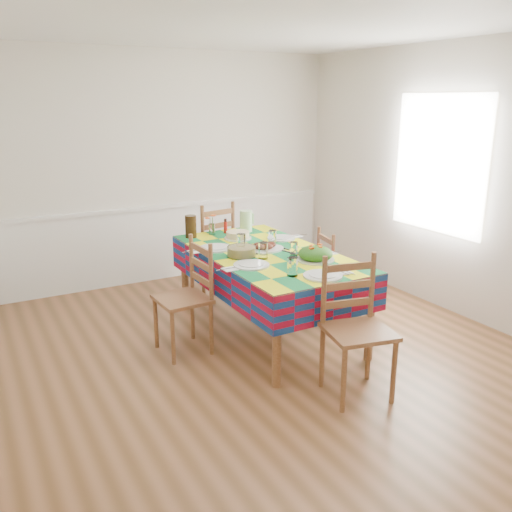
# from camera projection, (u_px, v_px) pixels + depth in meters

# --- Properties ---
(room) EXTENTS (4.58, 5.08, 2.78)m
(room) POSITION_uv_depth(u_px,v_px,m) (266.00, 203.00, 4.28)
(room) COLOR brown
(room) RESTS_ON ground
(wainscot) EXTENTS (4.41, 0.06, 0.92)m
(wainscot) POSITION_uv_depth(u_px,v_px,m) (163.00, 240.00, 6.61)
(wainscot) COLOR white
(wainscot) RESTS_ON room
(window_right) EXTENTS (0.00, 1.40, 1.40)m
(window_right) POSITION_uv_depth(u_px,v_px,m) (439.00, 164.00, 5.54)
(window_right) COLOR white
(window_right) RESTS_ON room
(dining_table) EXTENTS (1.09, 2.02, 0.79)m
(dining_table) POSITION_uv_depth(u_px,v_px,m) (268.00, 261.00, 5.00)
(dining_table) COLOR brown
(dining_table) RESTS_ON room
(setting_near_head) EXTENTS (0.51, 0.34, 0.15)m
(setting_near_head) POSITION_uv_depth(u_px,v_px,m) (313.00, 272.00, 4.30)
(setting_near_head) COLOR silver
(setting_near_head) RESTS_ON dining_table
(setting_left_near) EXTENTS (0.56, 0.33, 0.15)m
(setting_left_near) POSITION_uv_depth(u_px,v_px,m) (255.00, 260.00, 4.63)
(setting_left_near) COLOR silver
(setting_left_near) RESTS_ON dining_table
(setting_left_far) EXTENTS (0.57, 0.34, 0.15)m
(setting_left_far) POSITION_uv_depth(u_px,v_px,m) (224.00, 246.00, 5.06)
(setting_left_far) COLOR silver
(setting_left_far) RESTS_ON dining_table
(setting_right_near) EXTENTS (0.49, 0.28, 0.12)m
(setting_right_near) POSITION_uv_depth(u_px,v_px,m) (308.00, 253.00, 4.85)
(setting_right_near) COLOR silver
(setting_right_near) RESTS_ON dining_table
(setting_right_far) EXTENTS (0.53, 0.31, 0.14)m
(setting_right_far) POSITION_uv_depth(u_px,v_px,m) (279.00, 238.00, 5.38)
(setting_right_far) COLOR silver
(setting_right_far) RESTS_ON dining_table
(meat_platter) EXTENTS (0.38, 0.27, 0.07)m
(meat_platter) POSITION_uv_depth(u_px,v_px,m) (264.00, 247.00, 5.03)
(meat_platter) COLOR silver
(meat_platter) RESTS_ON dining_table
(salad_platter) EXTENTS (0.33, 0.33, 0.14)m
(salad_platter) POSITION_uv_depth(u_px,v_px,m) (315.00, 254.00, 4.72)
(salad_platter) COLOR silver
(salad_platter) RESTS_ON dining_table
(pasta_bowl) EXTENTS (0.26, 0.26, 0.09)m
(pasta_bowl) POSITION_uv_depth(u_px,v_px,m) (241.00, 252.00, 4.83)
(pasta_bowl) COLOR white
(pasta_bowl) RESTS_ON dining_table
(cake) EXTENTS (0.28, 0.28, 0.08)m
(cake) POSITION_uv_depth(u_px,v_px,m) (238.00, 235.00, 5.44)
(cake) COLOR silver
(cake) RESTS_ON dining_table
(serving_utensils) EXTENTS (0.14, 0.30, 0.01)m
(serving_utensils) POSITION_uv_depth(u_px,v_px,m) (290.00, 251.00, 4.99)
(serving_utensils) COLOR black
(serving_utensils) RESTS_ON dining_table
(flower_vase) EXTENTS (0.14, 0.11, 0.22)m
(flower_vase) POSITION_uv_depth(u_px,v_px,m) (212.00, 226.00, 5.59)
(flower_vase) COLOR white
(flower_vase) RESTS_ON dining_table
(hot_sauce) EXTENTS (0.04, 0.04, 0.15)m
(hot_sauce) POSITION_uv_depth(u_px,v_px,m) (225.00, 226.00, 5.66)
(hot_sauce) COLOR #AC120D
(hot_sauce) RESTS_ON dining_table
(green_pitcher) EXTENTS (0.13, 0.13, 0.22)m
(green_pitcher) POSITION_uv_depth(u_px,v_px,m) (246.00, 221.00, 5.73)
(green_pitcher) COLOR #B5EAA5
(green_pitcher) RESTS_ON dining_table
(tea_pitcher) EXTENTS (0.11, 0.11, 0.23)m
(tea_pitcher) POSITION_uv_depth(u_px,v_px,m) (191.00, 226.00, 5.48)
(tea_pitcher) COLOR black
(tea_pitcher) RESTS_ON dining_table
(name_card) EXTENTS (0.08, 0.02, 0.02)m
(name_card) POSITION_uv_depth(u_px,v_px,m) (331.00, 280.00, 4.18)
(name_card) COLOR silver
(name_card) RESTS_ON dining_table
(chair_near) EXTENTS (0.55, 0.53, 1.05)m
(chair_near) POSITION_uv_depth(u_px,v_px,m) (356.00, 329.00, 3.99)
(chair_near) COLOR brown
(chair_near) RESTS_ON room
(chair_far) EXTENTS (0.52, 0.51, 1.05)m
(chair_far) POSITION_uv_depth(u_px,v_px,m) (211.00, 248.00, 6.12)
(chair_far) COLOR brown
(chair_far) RESTS_ON room
(chair_left) EXTENTS (0.44, 0.46, 1.00)m
(chair_left) POSITION_uv_depth(u_px,v_px,m) (187.00, 297.00, 4.68)
(chair_left) COLOR brown
(chair_left) RESTS_ON room
(chair_right) EXTENTS (0.45, 0.47, 0.90)m
(chair_right) POSITION_uv_depth(u_px,v_px,m) (336.00, 274.00, 5.46)
(chair_right) COLOR brown
(chair_right) RESTS_ON room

